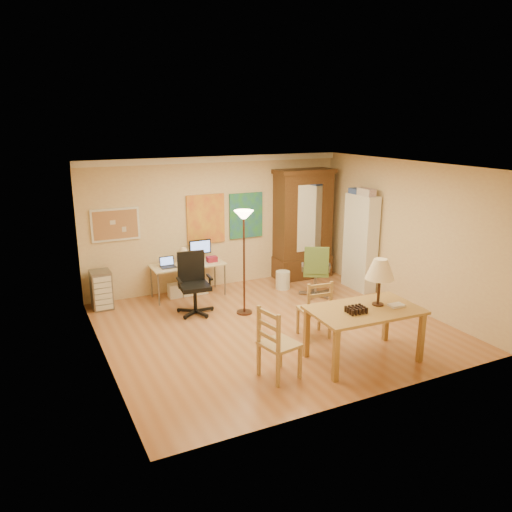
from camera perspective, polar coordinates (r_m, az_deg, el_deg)
name	(u,v)px	position (r m, az deg, el deg)	size (l,w,h in m)	color
floor	(273,327)	(8.55, 1.95, -8.12)	(5.50, 5.50, 0.00)	#A3633A
crown_molding	(216,159)	(10.11, -4.56, 10.97)	(5.50, 0.08, 0.12)	white
corkboard	(115,225)	(9.72, -15.77, 3.47)	(0.90, 0.04, 0.62)	tan
art_panel_left	(206,219)	(10.19, -5.75, 4.22)	(0.80, 0.04, 1.00)	yellow
art_panel_right	(246,215)	(10.53, -1.14, 4.65)	(0.75, 0.04, 0.95)	#235D8E
dining_table	(370,298)	(7.35, 12.94, -4.65)	(1.62, 1.02, 1.48)	olive
ladder_chair_back	(315,311)	(8.06, 6.75, -6.22)	(0.49, 0.47, 0.97)	#A4884B
ladder_chair_left	(277,345)	(6.80, 2.47, -10.15)	(0.54, 0.55, 1.02)	#A4884B
torchiere_lamp	(244,232)	(8.69, -1.40, 2.79)	(0.34, 0.34, 1.89)	#3F2219
computer_desk	(189,276)	(10.00, -7.68, -2.29)	(1.44, 0.63, 1.09)	beige
office_chair_black	(195,297)	(9.10, -7.03, -4.72)	(0.69, 0.69, 1.12)	black
office_chair_green	(315,283)	(9.95, 6.81, -3.04)	(0.66, 0.66, 1.06)	slate
drawer_cart	(101,290)	(9.68, -17.25, -3.72)	(0.36, 0.43, 0.71)	slate
armoire	(302,231)	(10.99, 5.33, 2.85)	(1.30, 0.62, 2.38)	#381A0F
bookshelf	(360,243)	(10.39, 11.84, 1.49)	(0.29, 0.78, 1.96)	white
wastebin	(283,280)	(10.37, 3.08, -2.75)	(0.30, 0.30, 0.37)	silver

